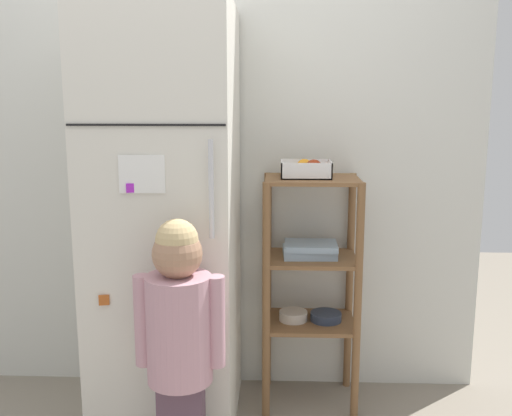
{
  "coord_description": "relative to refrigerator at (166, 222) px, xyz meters",
  "views": [
    {
      "loc": [
        0.36,
        -2.45,
        1.46
      ],
      "look_at": [
        0.26,
        0.02,
        0.99
      ],
      "focal_mm": 40.74,
      "sensor_mm": 36.0,
      "label": 1
    }
  ],
  "objects": [
    {
      "name": "kitchen_wall_back",
      "position": [
        0.13,
        0.36,
        0.25
      ],
      "size": [
        2.71,
        0.03,
        2.35
      ],
      "primitive_type": "cube",
      "color": "silver",
      "rests_on": "ground"
    },
    {
      "name": "refrigerator",
      "position": [
        0.0,
        0.0,
        0.0
      ],
      "size": [
        0.6,
        0.7,
        1.85
      ],
      "color": "silver",
      "rests_on": "ground"
    },
    {
      "name": "child_standing",
      "position": [
        0.13,
        -0.47,
        -0.3
      ],
      "size": [
        0.33,
        0.25,
        1.04
      ],
      "color": "#583F4E",
      "rests_on": "ground"
    },
    {
      "name": "pantry_shelf_unit",
      "position": [
        0.64,
        0.16,
        -0.27
      ],
      "size": [
        0.44,
        0.34,
        1.1
      ],
      "color": "brown",
      "rests_on": "ground"
    },
    {
      "name": "fruit_bin",
      "position": [
        0.63,
        0.17,
        0.21
      ],
      "size": [
        0.23,
        0.17,
        0.08
      ],
      "color": "white",
      "rests_on": "pantry_shelf_unit"
    }
  ]
}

